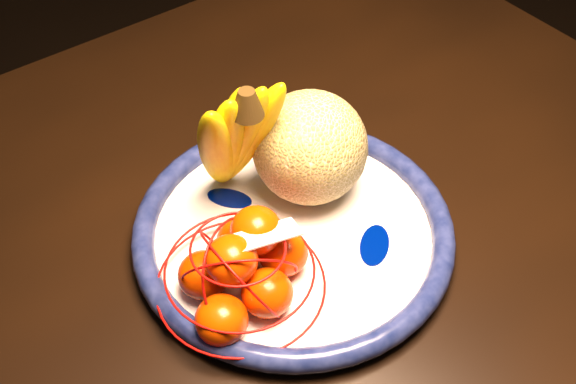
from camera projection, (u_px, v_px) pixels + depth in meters
dining_table at (152, 326)px, 0.84m from camera, size 1.51×0.91×0.75m
fruit_bowl at (293, 231)px, 0.81m from camera, size 0.36×0.36×0.03m
cantaloupe at (310, 147)px, 0.81m from camera, size 0.13×0.13×0.13m
banana_bunch at (232, 135)px, 0.78m from camera, size 0.13×0.12×0.20m
mandarin_bag at (243, 268)px, 0.73m from camera, size 0.20×0.20×0.11m
price_tag at (265, 235)px, 0.71m from camera, size 0.08×0.04×0.01m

